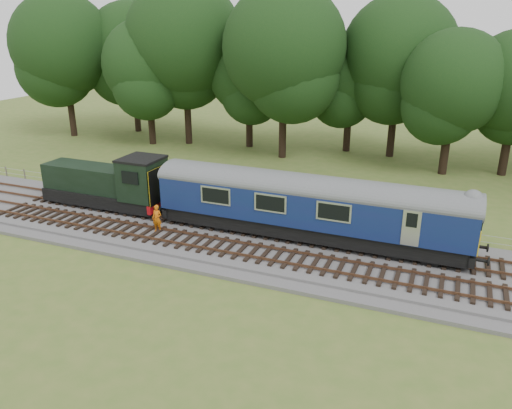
% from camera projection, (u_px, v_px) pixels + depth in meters
% --- Properties ---
extents(ground, '(120.00, 120.00, 0.00)m').
position_uv_depth(ground, '(252.00, 245.00, 29.12)').
color(ground, '#4D6A27').
rests_on(ground, ground).
extents(ballast, '(70.00, 7.00, 0.35)m').
position_uv_depth(ballast, '(252.00, 242.00, 29.05)').
color(ballast, '#4C4C4F').
rests_on(ballast, ground).
extents(track_north, '(67.20, 2.40, 0.21)m').
position_uv_depth(track_north, '(261.00, 230.00, 30.19)').
color(track_north, black).
rests_on(track_north, ballast).
extents(track_south, '(67.20, 2.40, 0.21)m').
position_uv_depth(track_south, '(241.00, 250.00, 27.58)').
color(track_south, black).
rests_on(track_south, ballast).
extents(fence, '(64.00, 0.12, 1.00)m').
position_uv_depth(fence, '(278.00, 218.00, 33.02)').
color(fence, '#6B6054').
rests_on(fence, ground).
extents(tree_line, '(70.00, 8.00, 18.00)m').
position_uv_depth(tree_line, '(340.00, 156.00, 48.22)').
color(tree_line, black).
rests_on(tree_line, ground).
extents(dmu_railcar, '(18.05, 2.86, 3.88)m').
position_uv_depth(dmu_railcar, '(309.00, 202.00, 28.40)').
color(dmu_railcar, black).
rests_on(dmu_railcar, ground).
extents(shunter_loco, '(8.91, 2.60, 3.38)m').
position_uv_depth(shunter_loco, '(109.00, 184.00, 33.55)').
color(shunter_loco, black).
rests_on(shunter_loco, ground).
extents(worker, '(0.63, 0.42, 1.68)m').
position_uv_depth(worker, '(157.00, 218.00, 29.83)').
color(worker, '#DB640B').
rests_on(worker, ballast).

